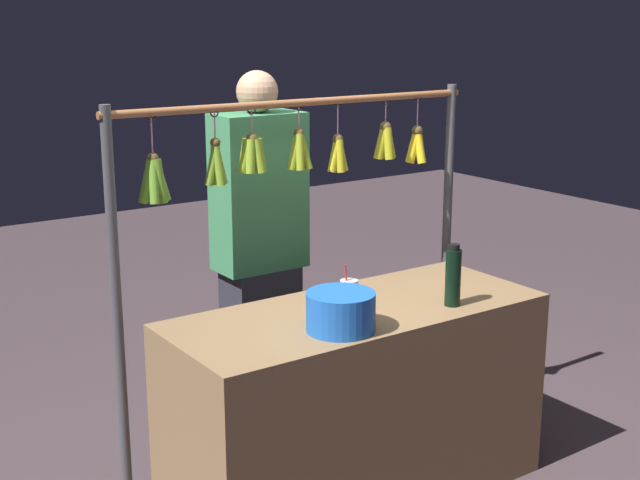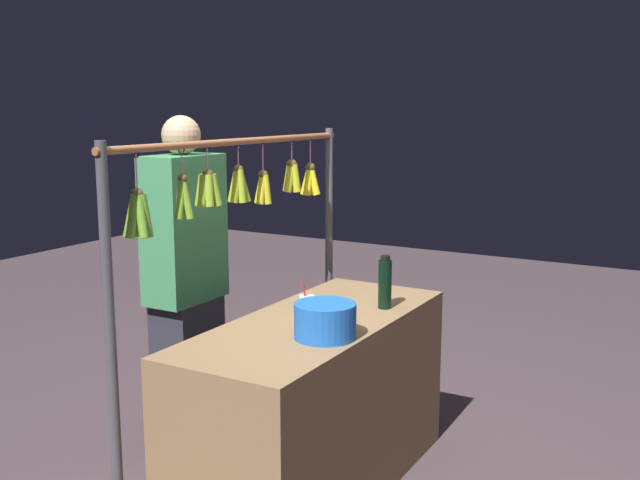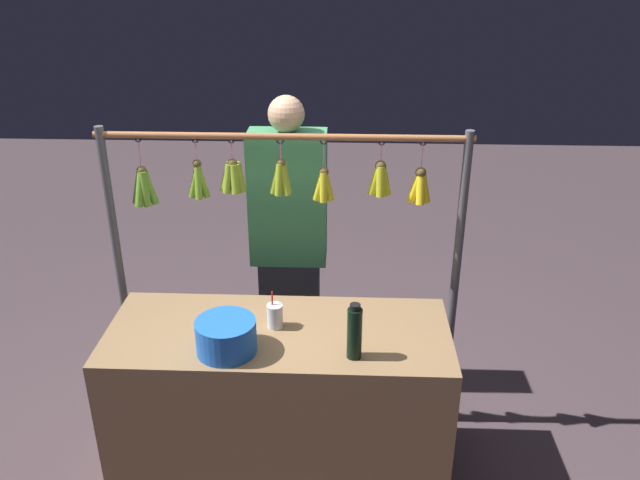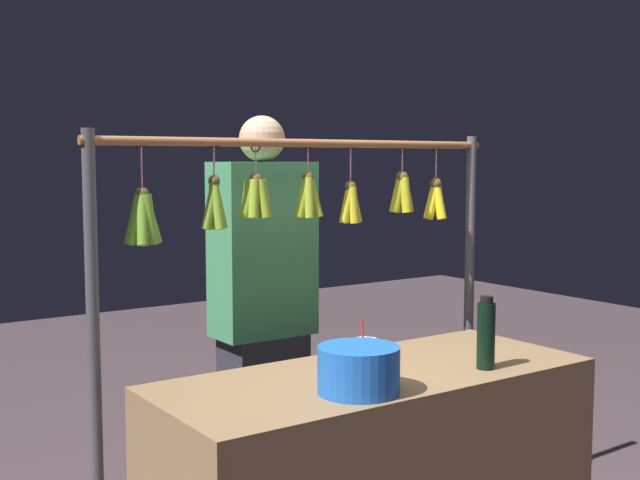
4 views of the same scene
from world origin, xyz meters
name	(u,v)px [view 4 (image 4 of 4)]	position (x,y,z in m)	size (l,w,h in m)	color
display_rack	(306,253)	(0.02, -0.41, 1.23)	(1.81, 0.13, 1.70)	#4C4C51
water_bottle	(486,334)	(-0.35, 0.19, 0.97)	(0.07, 0.07, 0.26)	black
blue_bucket	(359,370)	(0.21, 0.17, 0.92)	(0.27, 0.27, 0.15)	blue
drink_cup	(366,354)	(0.02, -0.03, 0.90)	(0.08, 0.08, 0.18)	silver
vendor_person	(263,327)	(0.01, -0.75, 0.88)	(0.42, 0.23, 1.78)	#2D2D38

